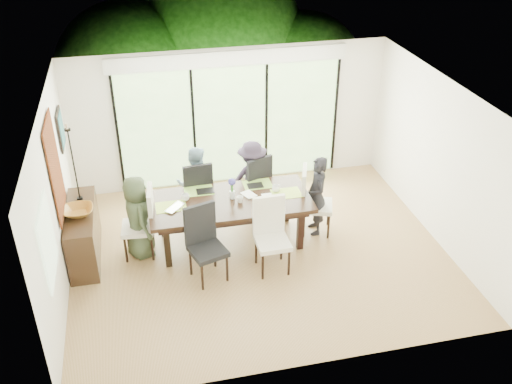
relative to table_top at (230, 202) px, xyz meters
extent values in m
cube|color=olive|center=(0.40, -0.39, -0.79)|extent=(6.00, 5.00, 0.01)
cube|color=white|center=(0.40, -0.39, 1.92)|extent=(6.00, 5.00, 0.01)
cube|color=white|center=(0.40, 2.12, 0.56)|extent=(6.00, 0.02, 2.70)
cube|color=silver|center=(0.40, -2.90, 0.56)|extent=(6.00, 0.02, 2.70)
cube|color=white|center=(-2.61, -0.39, 0.56)|extent=(0.02, 5.00, 2.70)
cube|color=white|center=(3.41, -0.39, 0.56)|extent=(0.02, 5.00, 2.70)
cube|color=#598C3F|center=(0.40, 2.08, 0.41)|extent=(4.20, 0.02, 2.30)
cube|color=white|center=(0.40, 2.07, 1.71)|extent=(4.40, 0.06, 0.28)
cube|color=black|center=(-1.70, 2.07, 0.41)|extent=(0.05, 0.04, 2.30)
cube|color=black|center=(-0.30, 2.07, 0.41)|extent=(0.05, 0.04, 2.30)
cube|color=black|center=(1.10, 2.07, 0.41)|extent=(0.05, 0.04, 2.30)
cube|color=black|center=(2.50, 2.07, 0.41)|extent=(0.05, 0.04, 2.30)
cube|color=#8CAD7F|center=(-2.57, -1.59, 0.71)|extent=(0.02, 0.90, 1.00)
cube|color=#503322|center=(0.40, 3.01, -0.84)|extent=(6.00, 1.80, 0.10)
cube|color=#543524|center=(0.40, 3.81, -0.24)|extent=(6.00, 0.08, 0.06)
sphere|color=#14380F|center=(-1.40, 4.81, 0.65)|extent=(3.20, 3.20, 3.20)
sphere|color=#14380F|center=(0.80, 5.41, 1.01)|extent=(4.00, 4.00, 4.00)
sphere|color=#14380F|center=(2.60, 4.61, 0.47)|extent=(2.80, 2.80, 2.80)
sphere|color=#14380F|center=(-0.20, 6.11, 0.83)|extent=(3.60, 3.60, 3.60)
cube|color=black|center=(0.00, 0.00, 0.00)|extent=(2.62, 1.20, 0.07)
cube|color=black|center=(0.00, 0.00, -0.10)|extent=(2.40, 0.98, 0.11)
cube|color=black|center=(-1.08, -0.43, -0.41)|extent=(0.10, 0.10, 0.75)
cube|color=black|center=(1.08, -0.43, -0.41)|extent=(0.10, 0.10, 0.75)
cube|color=black|center=(-1.08, 0.43, -0.41)|extent=(0.10, 0.10, 0.75)
cube|color=black|center=(1.08, 0.43, -0.41)|extent=(0.10, 0.10, 0.75)
imported|color=#3D4C32|center=(-1.48, 0.00, -0.08)|extent=(0.55, 0.73, 1.41)
imported|color=black|center=(1.48, 0.00, -0.08)|extent=(0.44, 0.68, 1.41)
imported|color=#7B9DB3|center=(-0.45, 0.83, -0.08)|extent=(0.73, 0.54, 1.41)
imported|color=#282030|center=(0.55, 0.83, -0.08)|extent=(0.66, 0.42, 1.41)
cube|color=#A1C145|center=(-0.95, 0.00, 0.04)|extent=(0.48, 0.35, 0.01)
cube|color=#A1C144|center=(0.95, 0.00, 0.04)|extent=(0.48, 0.35, 0.01)
cube|color=#84BC43|center=(-0.45, 0.40, 0.04)|extent=(0.48, 0.35, 0.01)
cube|color=#79A23A|center=(0.55, 0.40, 0.04)|extent=(0.48, 0.35, 0.01)
cube|color=white|center=(-0.55, -0.30, 0.04)|extent=(0.48, 0.35, 0.01)
cube|color=black|center=(-0.35, 0.35, 0.05)|extent=(0.28, 0.20, 0.01)
cube|color=black|center=(0.50, 0.35, 0.04)|extent=(0.26, 0.19, 0.01)
cube|color=white|center=(0.70, -0.05, 0.03)|extent=(0.33, 0.24, 0.00)
cube|color=white|center=(-0.55, -0.30, 0.05)|extent=(0.28, 0.28, 0.03)
cube|color=orange|center=(-0.55, -0.30, 0.07)|extent=(0.22, 0.22, 0.02)
cylinder|color=silver|center=(0.05, 0.05, 0.10)|extent=(0.09, 0.09, 0.13)
cylinder|color=#337226|center=(0.05, 0.05, 0.23)|extent=(0.04, 0.04, 0.17)
sphere|color=#4843A8|center=(0.05, 0.05, 0.34)|extent=(0.12, 0.12, 0.12)
imported|color=silver|center=(-0.85, -0.10, 0.05)|extent=(0.41, 0.42, 0.03)
imported|color=white|center=(-0.70, 0.15, 0.09)|extent=(0.15, 0.15, 0.10)
imported|color=white|center=(0.15, -0.10, 0.08)|extent=(0.14, 0.14, 0.10)
imported|color=white|center=(0.80, 0.10, 0.09)|extent=(0.19, 0.19, 0.10)
imported|color=white|center=(0.25, 0.05, 0.04)|extent=(0.26, 0.30, 0.02)
cube|color=black|center=(-2.36, 0.12, -0.35)|extent=(0.43, 1.54, 0.86)
imported|color=#986521|center=(-2.36, 0.02, 0.13)|extent=(0.46, 0.46, 0.11)
cylinder|color=black|center=(-2.36, 0.47, 0.10)|extent=(0.10, 0.10, 0.04)
cylinder|color=black|center=(-2.36, 0.47, 0.70)|extent=(0.02, 0.02, 1.20)
cylinder|color=black|center=(-2.36, 0.47, 1.30)|extent=(0.10, 0.10, 0.03)
cylinder|color=silver|center=(-2.36, 0.47, 1.36)|extent=(0.03, 0.03, 0.10)
cube|color=maroon|center=(-2.57, 0.01, 0.91)|extent=(0.02, 1.00, 1.50)
cube|color=black|center=(-2.57, 1.31, 0.96)|extent=(0.03, 0.55, 0.65)
cube|color=#1A4D54|center=(-2.55, 1.31, 0.96)|extent=(0.01, 0.45, 0.55)
camera|label=1|loc=(-1.32, -7.78, 4.81)|focal=40.00mm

